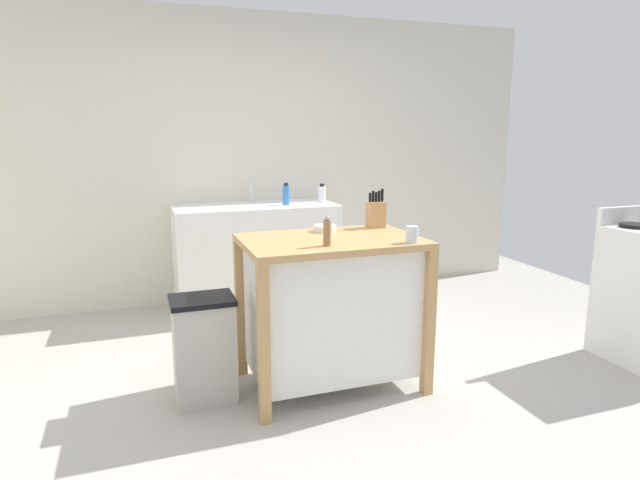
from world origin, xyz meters
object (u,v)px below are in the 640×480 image
at_px(bottle_dish_soap, 286,195).
at_px(knife_block, 376,213).
at_px(trash_bin, 204,349).
at_px(kitchen_island, 331,304).
at_px(pepper_grinder, 326,232).
at_px(sink_faucet, 252,191).
at_px(bowl_stoneware_deep, 325,228).
at_px(bottle_hand_soap, 322,194).
at_px(drinking_cup, 412,234).

bearing_deg(bottle_dish_soap, knife_block, -80.04).
bearing_deg(knife_block, trash_bin, -169.83).
relative_size(kitchen_island, pepper_grinder, 6.18).
bearing_deg(knife_block, bottle_dish_soap, 99.96).
xyz_separation_m(trash_bin, sink_faucet, (0.68, 1.75, 0.71)).
distance_m(knife_block, bowl_stoneware_deep, 0.38).
bearing_deg(bottle_hand_soap, pepper_grinder, -108.86).
bearing_deg(sink_faucet, bowl_stoneware_deep, -85.24).
relative_size(pepper_grinder, bottle_dish_soap, 0.89).
height_order(kitchen_island, bowl_stoneware_deep, bowl_stoneware_deep).
bearing_deg(drinking_cup, sink_faucet, 103.16).
distance_m(kitchen_island, bottle_dish_soap, 1.67).
height_order(bottle_hand_soap, bottle_dish_soap, bottle_dish_soap).
relative_size(drinking_cup, trash_bin, 0.15).
bearing_deg(drinking_cup, bottle_dish_soap, 96.64).
xyz_separation_m(bottle_hand_soap, bottle_dish_soap, (-0.34, -0.02, 0.01)).
xyz_separation_m(knife_block, sink_faucet, (-0.50, 1.54, 0.01)).
bearing_deg(knife_block, bowl_stoneware_deep, -175.26).
bearing_deg(bottle_dish_soap, kitchen_island, -96.20).
bearing_deg(drinking_cup, bowl_stoneware_deep, 125.49).
height_order(bowl_stoneware_deep, bottle_dish_soap, bottle_dish_soap).
bearing_deg(bottle_dish_soap, bowl_stoneware_deep, -95.59).
relative_size(kitchen_island, bottle_hand_soap, 6.16).
xyz_separation_m(trash_bin, bottle_hand_soap, (1.28, 1.58, 0.68)).
relative_size(sink_faucet, bottle_hand_soap, 1.28).
bearing_deg(bowl_stoneware_deep, knife_block, 4.74).
distance_m(drinking_cup, bottle_hand_soap, 1.89).
bearing_deg(trash_bin, bottle_dish_soap, 58.80).
distance_m(kitchen_island, sink_faucet, 1.86).
relative_size(sink_faucet, bottle_dish_soap, 1.14).
relative_size(kitchen_island, trash_bin, 1.68).
bearing_deg(pepper_grinder, knife_block, 41.06).
bearing_deg(kitchen_island, pepper_grinder, -117.50).
height_order(knife_block, drinking_cup, knife_block).
xyz_separation_m(bowl_stoneware_deep, bottle_hand_soap, (0.48, 1.40, 0.05)).
bearing_deg(kitchen_island, bowl_stoneware_deep, 79.96).
xyz_separation_m(knife_block, bottle_hand_soap, (0.11, 1.37, -0.02)).
height_order(pepper_grinder, bottle_dish_soap, bottle_dish_soap).
distance_m(kitchen_island, pepper_grinder, 0.54).
distance_m(kitchen_island, knife_block, 0.69).
bearing_deg(kitchen_island, bottle_dish_soap, 83.80).
bearing_deg(drinking_cup, trash_bin, 164.90).
bearing_deg(drinking_cup, kitchen_island, 144.81).
height_order(drinking_cup, bottle_hand_soap, bottle_hand_soap).
bearing_deg(drinking_cup, knife_block, 87.97).
xyz_separation_m(kitchen_island, trash_bin, (-0.77, 0.04, -0.20)).
xyz_separation_m(kitchen_island, pepper_grinder, (-0.10, -0.20, 0.49)).
bearing_deg(kitchen_island, sink_faucet, 92.95).
height_order(kitchen_island, pepper_grinder, pepper_grinder).
relative_size(kitchen_island, drinking_cup, 10.93).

